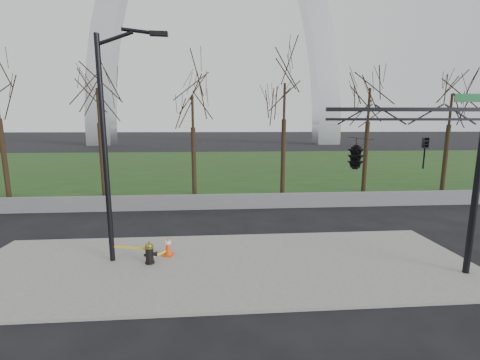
{
  "coord_description": "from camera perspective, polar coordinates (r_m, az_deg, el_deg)",
  "views": [
    {
      "loc": [
        -0.23,
        -10.72,
        5.01
      ],
      "look_at": [
        0.74,
        2.0,
        2.81
      ],
      "focal_mm": 23.62,
      "sensor_mm": 36.0,
      "label": 1
    }
  ],
  "objects": [
    {
      "name": "ground",
      "position": [
        11.83,
        -2.93,
        -15.26
      ],
      "size": [
        500.0,
        500.0,
        0.0
      ],
      "primitive_type": "plane",
      "color": "black",
      "rests_on": "ground"
    },
    {
      "name": "sidewalk",
      "position": [
        11.81,
        -2.93,
        -15.05
      ],
      "size": [
        18.0,
        6.0,
        0.1
      ],
      "primitive_type": "cube",
      "color": "slate",
      "rests_on": "ground"
    },
    {
      "name": "grass_strip",
      "position": [
        41.02,
        -3.98,
        2.79
      ],
      "size": [
        120.0,
        40.0,
        0.06
      ],
      "primitive_type": "cube",
      "color": "#203B15",
      "rests_on": "ground"
    },
    {
      "name": "guardrail",
      "position": [
        19.26,
        -3.54,
        -3.92
      ],
      "size": [
        60.0,
        0.3,
        0.9
      ],
      "primitive_type": "cube",
      "color": "#59595B",
      "rests_on": "ground"
    },
    {
      "name": "gateway_arch",
      "position": [
        90.02,
        -4.48,
        27.54
      ],
      "size": [
        66.0,
        6.0,
        65.0
      ],
      "primitive_type": null,
      "color": "silver",
      "rests_on": "ground"
    },
    {
      "name": "tree_row",
      "position": [
        23.22,
        7.65,
        8.01
      ],
      "size": [
        55.12,
        4.0,
        8.64
      ],
      "color": "black",
      "rests_on": "ground"
    },
    {
      "name": "fire_hydrant",
      "position": [
        12.09,
        -15.99,
        -12.61
      ],
      "size": [
        0.5,
        0.33,
        0.82
      ],
      "rotation": [
        0.0,
        0.0,
        0.02
      ],
      "color": "black",
      "rests_on": "sidewalk"
    },
    {
      "name": "traffic_cone",
      "position": [
        12.62,
        -12.87,
        -11.56
      ],
      "size": [
        0.47,
        0.47,
        0.73
      ],
      "rotation": [
        0.0,
        0.0,
        -0.31
      ],
      "color": "#DE3E0B",
      "rests_on": "sidewalk"
    },
    {
      "name": "street_light",
      "position": [
        11.9,
        -22.34,
        7.56
      ],
      "size": [
        2.39,
        0.33,
        8.21
      ],
      "rotation": [
        0.0,
        0.0,
        0.06
      ],
      "color": "black",
      "rests_on": "ground"
    },
    {
      "name": "traffic_signal_mast",
      "position": [
        10.91,
        23.94,
        4.43
      ],
      "size": [
        5.1,
        2.51,
        6.0
      ],
      "rotation": [
        0.0,
        0.0,
        -0.06
      ],
      "color": "black",
      "rests_on": "ground"
    },
    {
      "name": "caution_tape",
      "position": [
        12.37,
        -17.39,
        -11.99
      ],
      "size": [
        1.99,
        0.69,
        0.42
      ],
      "color": "yellow",
      "rests_on": "ground"
    }
  ]
}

